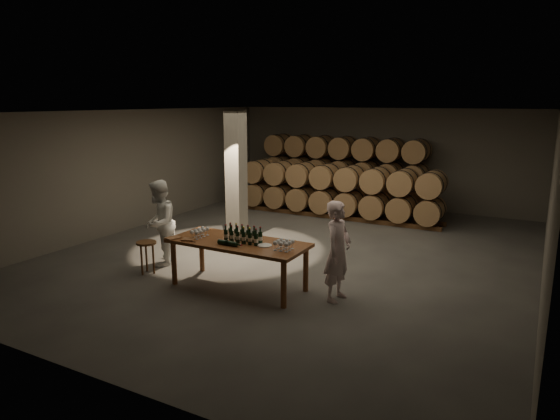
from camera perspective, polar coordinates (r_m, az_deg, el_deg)
The scene contains 15 objects.
room at distance 12.26m, azimuth -5.02°, elevation 3.76°, with size 12.00×12.00×12.00m.
tasting_table at distance 9.26m, azimuth -4.80°, elevation -4.20°, with size 2.60×1.10×0.90m.
barrel_stack_back at distance 16.35m, azimuth 7.21°, elevation 4.46°, with size 5.48×0.95×2.31m.
barrel_stack_front at distance 14.98m, azimuth 6.61°, elevation 2.31°, with size 6.26×0.95×1.57m.
bottle_cluster at distance 9.14m, azimuth -4.26°, elevation -3.00°, with size 0.73×0.23×0.32m.
lying_bottles at distance 8.97m, azimuth -5.94°, elevation -3.78°, with size 0.49×0.09×0.09m.
glass_cluster_left at distance 9.57m, azimuth -9.16°, elevation -2.36°, with size 0.19×0.41×0.17m.
glass_cluster_right at distance 8.67m, azimuth 0.43°, elevation -3.76°, with size 0.30×0.30×0.17m.
plate at distance 8.92m, azimuth -1.77°, elevation -4.06°, with size 0.26×0.26×0.01m, color white.
notebook_near at distance 9.42m, azimuth -10.44°, elevation -3.32°, with size 0.23×0.18×0.03m, color #925B35.
notebook_corner at distance 9.59m, azimuth -12.13°, elevation -3.13°, with size 0.21×0.26×0.02m, color #925B35.
pen at distance 9.29m, azimuth -9.98°, elevation -3.58°, with size 0.01×0.01×0.14m, color black.
stool at distance 10.40m, azimuth -15.01°, elevation -4.16°, with size 0.40×0.40×0.67m.
person_man at distance 8.71m, azimuth 6.62°, elevation -4.70°, with size 0.65×0.42×1.77m, color white.
person_woman at distance 10.81m, azimuth -13.63°, elevation -1.45°, with size 0.88×0.69×1.82m, color white.
Camera 1 is at (4.88, -9.91, 3.44)m, focal length 32.00 mm.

